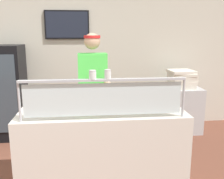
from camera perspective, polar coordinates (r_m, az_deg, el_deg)
ground_plane at (r=3.76m, az=-2.78°, el=-15.58°), size 12.00×12.00×0.00m
shop_rear_unit at (r=4.86m, az=-4.07°, el=7.59°), size 6.16×0.13×2.70m
serving_counter at (r=3.01m, az=-2.19°, el=-13.04°), size 1.76×0.78×0.95m
sneeze_guard at (r=2.45m, az=-1.80°, el=-0.88°), size 1.59×0.06×0.39m
pizza_tray at (r=2.86m, az=-1.63°, el=-3.82°), size 0.48×0.48×0.04m
pizza_server at (r=2.84m, az=-1.53°, el=-3.50°), size 0.08×0.28×0.01m
parmesan_shaker at (r=2.41m, az=-4.28°, el=3.14°), size 0.07×0.07×0.08m
pepper_flake_shaker at (r=2.42m, az=-0.95°, el=3.25°), size 0.06×0.06×0.09m
worker_figure at (r=3.50m, az=-4.13°, el=-0.17°), size 0.41×0.50×1.76m
drink_fridge at (r=4.69m, az=-22.32°, el=-0.59°), size 0.61×0.60×1.57m
prep_shelf at (r=4.86m, az=14.65°, el=-4.27°), size 0.70×0.55×0.80m
pizza_box_stack at (r=4.74m, az=15.04°, el=2.24°), size 0.45×0.44×0.31m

